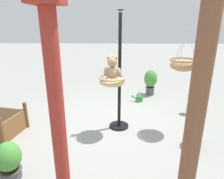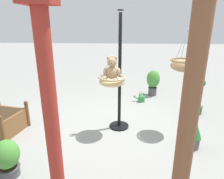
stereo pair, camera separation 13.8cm
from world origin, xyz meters
The scene contains 13 objects.
ground_plane centered at (0.00, 0.00, 0.00)m, with size 40.00×40.00×0.00m, color gray.
display_pole_central centered at (-0.17, 0.03, 0.80)m, with size 0.44×0.44×2.55m.
hanging_basket_with_teddy centered at (-0.02, 0.28, 1.18)m, with size 0.55×0.55×0.63m.
teddy_bear centered at (-0.02, 0.30, 1.40)m, with size 0.35×0.30×0.50m.
hanging_basket_left_high centered at (-1.45, 0.14, 1.50)m, with size 0.55×0.55×0.83m.
greenhouse_pillar_right centered at (0.51, 2.31, 1.23)m, with size 0.30×0.30×2.55m.
greenhouse_pillar_far_back centered at (-0.88, 2.38, 1.39)m, with size 0.34×0.34×2.88m.
wooden_planter_box centered at (2.41, 0.40, 0.25)m, with size 0.99×0.99×0.62m.
potted_plant_fern_front centered at (-1.23, -2.19, 0.49)m, with size 0.43×0.43×0.85m.
potted_plant_flowering_red centered at (-2.22, -0.80, 0.42)m, with size 0.27×0.27×0.95m.
potted_plant_small_succulent centered at (1.52, 1.69, 0.33)m, with size 0.39×0.39×0.63m.
potted_plant_conical_shrub centered at (-1.59, 0.75, 0.33)m, with size 0.31×0.31×0.66m.
watering_can centered at (-0.81, -1.58, 0.10)m, with size 0.35×0.20×0.30m.
Camera 2 is at (-0.24, 4.16, 2.30)m, focal length 31.89 mm.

